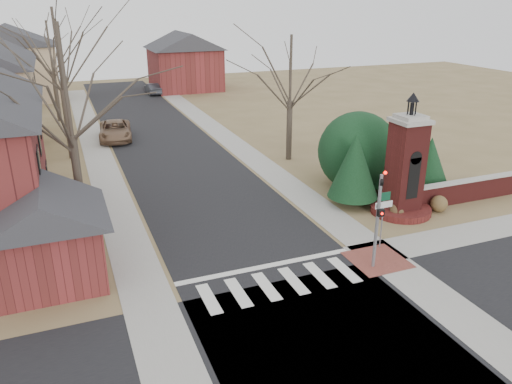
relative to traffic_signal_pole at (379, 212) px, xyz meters
name	(u,v)px	position (x,y,z in m)	size (l,w,h in m)	color
ground	(288,294)	(-4.30, -0.57, -2.59)	(120.00, 120.00, 0.00)	brown
main_street	(168,148)	(-4.30, 21.43, -2.58)	(8.00, 70.00, 0.01)	black
cross_street	(326,339)	(-4.30, -3.57, -2.58)	(120.00, 8.00, 0.01)	black
crosswalk_zone	(280,284)	(-4.30, 0.23, -2.58)	(8.00, 2.20, 0.02)	silver
stop_bar	(266,266)	(-4.30, 1.73, -2.58)	(8.00, 0.35, 0.02)	silver
sidewalk_right_main	(231,141)	(0.90, 21.43, -2.58)	(2.00, 60.00, 0.02)	gray
sidewalk_left	(98,155)	(-9.50, 21.43, -2.58)	(2.00, 60.00, 0.02)	gray
curb_apron	(377,260)	(0.50, 0.43, -2.57)	(2.40, 2.40, 0.02)	brown
traffic_signal_pole	(379,212)	(0.00, 0.00, 0.00)	(0.28, 0.41, 4.50)	slate
sign_post	(383,209)	(1.29, 1.41, -0.64)	(0.90, 0.07, 2.75)	slate
brick_gate_monument	(404,175)	(4.70, 4.42, -0.42)	(3.20, 3.20, 6.47)	maroon
brick_garden_wall	(467,190)	(9.20, 4.43, -1.93)	(7.50, 0.50, 1.30)	maroon
garage_left	(46,231)	(-12.82, 3.92, -0.35)	(4.80, 4.80, 4.29)	maroon
house_distant_left	(8,62)	(-16.31, 47.42, 1.66)	(10.80, 8.80, 8.53)	tan
house_distant_right	(184,60)	(3.69, 47.42, 1.06)	(8.80, 8.80, 7.30)	maroon
evergreen_near	(354,165)	(2.90, 6.43, -0.29)	(2.80, 2.80, 4.10)	#473D33
evergreen_mid	(392,148)	(6.20, 7.63, 0.01)	(3.40, 3.40, 4.70)	#473D33
evergreen_far	(430,160)	(8.20, 6.63, -0.69)	(2.40, 2.40, 3.30)	#473D33
evergreen_mass	(358,148)	(4.70, 8.93, -0.19)	(4.80, 4.80, 4.80)	black
bare_tree_0	(64,73)	(-11.30, 8.43, 5.11)	(8.05, 8.05, 11.15)	#473D33
bare_tree_1	(56,43)	(-11.30, 21.43, 5.44)	(8.40, 8.40, 11.64)	#473D33
bare_tree_2	(49,44)	(-11.80, 34.43, 4.44)	(7.35, 7.35, 10.19)	#473D33
bare_tree_3	(291,64)	(3.20, 15.43, 4.10)	(7.00, 7.00, 9.70)	#473D33
pickup_truck	(115,130)	(-7.70, 25.55, -1.84)	(2.48, 5.38, 1.50)	brown
distant_car	(153,89)	(-0.90, 45.31, -1.92)	(1.40, 4.02, 1.32)	#35363D
dry_shrub_left	(397,210)	(4.16, 4.03, -2.20)	(0.78, 0.78, 0.78)	brown
dry_shrub_right	(439,204)	(6.70, 3.79, -2.13)	(0.91, 0.91, 0.91)	brown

